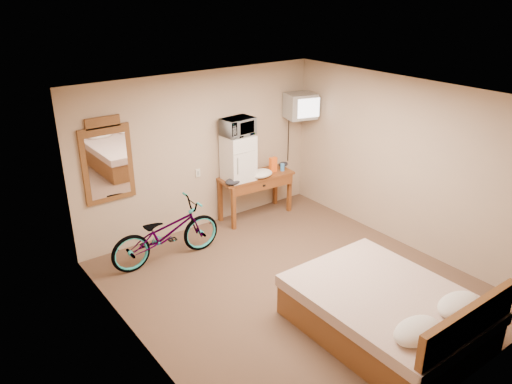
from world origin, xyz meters
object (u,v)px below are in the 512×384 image
(mini_fridge, at_px, (238,158))
(wall_mirror, at_px, (107,161))
(bicycle, at_px, (166,233))
(blue_cup, at_px, (282,167))
(bed, at_px, (390,313))
(desk, at_px, (257,182))
(microwave, at_px, (238,127))
(crt_television, at_px, (300,106))

(mini_fridge, relative_size, wall_mirror, 0.60)
(wall_mirror, bearing_deg, bicycle, -53.37)
(bicycle, bearing_deg, mini_fridge, -72.73)
(blue_cup, distance_m, bed, 3.53)
(wall_mirror, height_order, bed, wall_mirror)
(mini_fridge, bearing_deg, blue_cup, -8.64)
(bicycle, bearing_deg, wall_mirror, 38.61)
(desk, height_order, mini_fridge, mini_fridge)
(desk, height_order, wall_mirror, wall_mirror)
(microwave, xyz_separation_m, bicycle, (-1.55, -0.43, -1.19))
(microwave, relative_size, crt_television, 0.79)
(mini_fridge, height_order, bicycle, mini_fridge)
(blue_cup, distance_m, wall_mirror, 2.94)
(bicycle, bearing_deg, crt_television, -79.92)
(desk, relative_size, wall_mirror, 1.07)
(crt_television, height_order, bed, crt_television)
(desk, xyz_separation_m, wall_mirror, (-2.38, 0.27, 0.80))
(desk, xyz_separation_m, blue_cup, (0.48, -0.08, 0.19))
(desk, bearing_deg, microwave, 172.84)
(blue_cup, bearing_deg, crt_television, 12.69)
(bicycle, xyz_separation_m, bed, (1.23, -2.99, -0.14))
(desk, distance_m, bed, 3.46)
(wall_mirror, xyz_separation_m, bicycle, (0.49, -0.65, -0.99))
(blue_cup, distance_m, crt_television, 1.07)
(desk, relative_size, bicycle, 0.80)
(wall_mirror, bearing_deg, blue_cup, -7.03)
(desk, height_order, bed, bed)
(mini_fridge, height_order, blue_cup, mini_fridge)
(crt_television, bearing_deg, blue_cup, -167.31)
(blue_cup, relative_size, bed, 0.06)
(mini_fridge, bearing_deg, crt_television, -1.05)
(wall_mirror, bearing_deg, microwave, -6.38)
(microwave, relative_size, bed, 0.24)
(blue_cup, bearing_deg, mini_fridge, 171.36)
(crt_television, bearing_deg, microwave, 178.94)
(microwave, height_order, blue_cup, microwave)
(desk, bearing_deg, bicycle, -168.58)
(microwave, distance_m, crt_television, 1.28)
(microwave, distance_m, bicycle, 2.01)
(bed, bearing_deg, bicycle, 112.28)
(desk, xyz_separation_m, microwave, (-0.34, 0.04, 1.00))
(blue_cup, relative_size, bicycle, 0.07)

